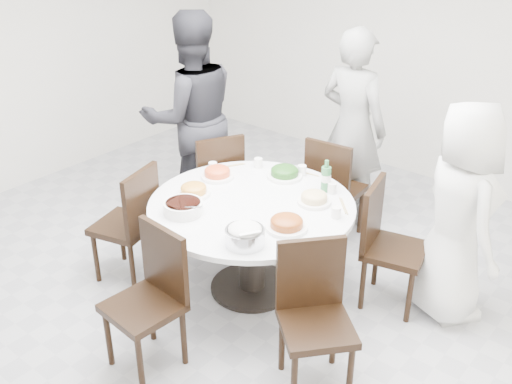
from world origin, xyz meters
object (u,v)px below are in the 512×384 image
Objects in this scene: chair_sw at (124,223)px; diner_middle at (353,128)px; dining_table at (252,247)px; chair_s at (143,304)px; chair_se at (317,324)px; soup_bowl at (183,208)px; diner_left at (192,117)px; diner_right at (459,214)px; beverage_bottle at (326,176)px; rice_bowl at (245,237)px; chair_nw at (214,181)px; chair_n at (336,187)px; chair_ne at (395,248)px.

diner_middle reaches higher than chair_sw.
diner_middle is (0.82, 1.95, 0.41)m from chair_sw.
chair_sw is at bearing -151.04° from dining_table.
chair_s is 1.08m from chair_se.
soup_bowl is (-0.21, -1.88, -0.10)m from diner_middle.
chair_s is 0.50× the size of diner_left.
chair_sw is 1.00× the size of chair_se.
diner_right is 0.97m from beverage_bottle.
chair_s is 0.76m from rice_bowl.
chair_nw and chair_s have the same top height.
beverage_bottle reaches higher than chair_se.
soup_bowl is at bearing 85.44° from diner_middle.
chair_se is at bearing -29.12° from dining_table.
beverage_bottle reaches higher than chair_n.
rice_bowl is (1.18, -0.96, 0.33)m from chair_nw.
chair_sw is (-0.03, -0.99, 0.00)m from chair_nw.
chair_ne reaches higher than rice_bowl.
chair_ne and chair_se have the same top height.
chair_s is at bearing 41.84° from chair_sw.
soup_bowl is at bearing 59.42° from chair_nw.
chair_se is 1.27m from soup_bowl.
diner_right is at bearing 36.72° from soup_bowl.
chair_n is at bearing 87.70° from dining_table.
diner_middle is at bearing 32.60° from chair_ne.
chair_n and chair_nw have the same top height.
diner_right is 0.90× the size of diner_middle.
dining_table is at bearing 56.84° from soup_bowl.
chair_n is 3.72× the size of rice_bowl.
dining_table is 0.79× the size of diner_left.
diner_middle is at bearing 95.91° from chair_s.
diner_middle is at bearing 167.25° from chair_nw.
chair_ne is at bearing 68.13° from diner_right.
chair_nw and chair_se have the same top height.
chair_sw is at bearing 54.44° from chair_n.
chair_s is 2.19m from diner_right.
dining_table is 1.58× the size of chair_n.
diner_left reaches higher than chair_sw.
diner_middle reaches higher than chair_se.
diner_middle reaches higher than chair_s.
chair_s is (0.89, -0.57, 0.00)m from chair_sw.
diner_right is at bearing 26.95° from chair_se.
beverage_bottle is (0.57, 0.92, 0.08)m from soup_bowl.
chair_se reaches higher than dining_table.
rice_bowl is 0.60m from soup_bowl.
dining_table is 1.55m from diner_middle.
chair_s is 1.64m from beverage_bottle.
chair_ne is 1.00× the size of chair_s.
chair_n is at bearing 113.77° from beverage_bottle.
soup_bowl is (-1.52, -1.13, -0.00)m from diner_right.
chair_ne reaches higher than dining_table.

